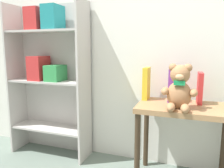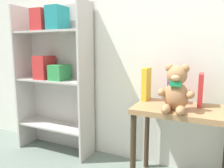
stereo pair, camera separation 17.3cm
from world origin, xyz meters
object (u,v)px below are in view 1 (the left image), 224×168
bookshelf_side (50,69)px  book_standing_purple (172,85)px  display_table (184,119)px  teddy_bear (179,89)px  book_standing_red (200,88)px  book_standing_yellow (146,83)px

bookshelf_side → book_standing_purple: size_ratio=5.58×
display_table → bookshelf_side: bearing=173.6°
display_table → teddy_bear: 0.26m
book_standing_purple → book_standing_red: (0.20, 0.01, -0.01)m
teddy_bear → book_standing_red: 0.24m
teddy_bear → book_standing_yellow: size_ratio=1.20×
display_table → book_standing_red: bearing=46.0°
book_standing_yellow → book_standing_red: bearing=-1.5°
book_standing_yellow → book_standing_purple: same height
display_table → teddy_bear: bearing=-110.1°
book_standing_yellow → book_standing_purple: 0.20m
bookshelf_side → display_table: size_ratio=2.15×
book_standing_purple → book_standing_red: book_standing_purple is taller
book_standing_yellow → book_standing_red: 0.39m
book_standing_red → bookshelf_side: bearing=176.1°
teddy_bear → book_standing_yellow: teddy_bear is taller
bookshelf_side → book_standing_purple: bearing=-2.0°
book_standing_yellow → book_standing_red: book_standing_yellow is taller
bookshelf_side → display_table: (1.19, -0.13, -0.31)m
teddy_bear → book_standing_red: (0.13, 0.20, -0.02)m
teddy_bear → bookshelf_side: bearing=168.5°
book_standing_yellow → book_standing_red: (0.39, -0.01, -0.01)m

